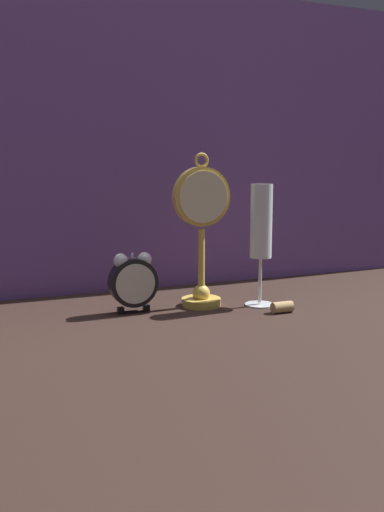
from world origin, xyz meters
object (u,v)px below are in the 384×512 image
wine_cork (282,307)px  pocket_watch_on_stand (202,233)px  champagne_flute (261,230)px  alarm_clock_twin_bell (133,280)px

wine_cork → pocket_watch_on_stand: bearing=138.8°
pocket_watch_on_stand → champagne_flute: pocket_watch_on_stand is taller
champagne_flute → wine_cork: champagne_flute is taller
pocket_watch_on_stand → alarm_clock_twin_bell: 0.17m
pocket_watch_on_stand → wine_cork: bearing=-41.2°
alarm_clock_twin_bell → wine_cork: (0.27, -0.11, -0.05)m
pocket_watch_on_stand → alarm_clock_twin_bell: bearing=178.4°
champagne_flute → wine_cork: bearing=-79.8°
champagne_flute → wine_cork: size_ratio=5.91×
alarm_clock_twin_bell → champagne_flute: (0.26, -0.05, 0.09)m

